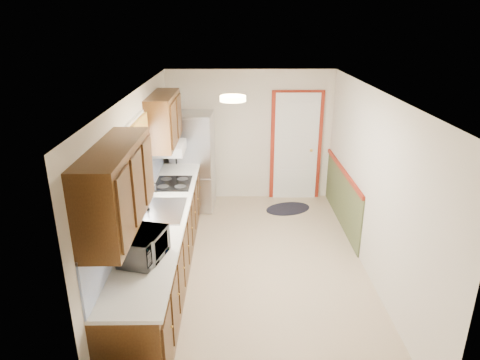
{
  "coord_description": "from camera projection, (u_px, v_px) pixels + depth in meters",
  "views": [
    {
      "loc": [
        -0.28,
        -5.12,
        3.22
      ],
      "look_at": [
        -0.21,
        0.35,
        1.15
      ],
      "focal_mm": 32.0,
      "sensor_mm": 36.0,
      "label": 1
    }
  ],
  "objects": [
    {
      "name": "rug",
      "position": [
        288.0,
        209.0,
        7.72
      ],
      "size": [
        0.96,
        0.78,
        0.01
      ],
      "primitive_type": "ellipsoid",
      "rotation": [
        0.0,
        0.0,
        0.35
      ],
      "color": "black",
      "rests_on": "ground"
    },
    {
      "name": "room_shell",
      "position": [
        257.0,
        186.0,
        5.51
      ],
      "size": [
        3.2,
        5.2,
        2.52
      ],
      "color": "tan",
      "rests_on": "ground"
    },
    {
      "name": "back_wall_trim",
      "position": [
        305.0,
        157.0,
        7.7
      ],
      "size": [
        1.12,
        2.3,
        2.08
      ],
      "color": "maroon",
      "rests_on": "ground"
    },
    {
      "name": "ceiling_fixture",
      "position": [
        233.0,
        98.0,
        4.91
      ],
      "size": [
        0.3,
        0.3,
        0.06
      ],
      "primitive_type": "cylinder",
      "color": "#FFD88C",
      "rests_on": "room_shell"
    },
    {
      "name": "cooktop",
      "position": [
        173.0,
        183.0,
        6.28
      ],
      "size": [
        0.51,
        0.62,
        0.02
      ],
      "primitive_type": "cube",
      "color": "black",
      "rests_on": "kitchen_run"
    },
    {
      "name": "refrigerator",
      "position": [
        193.0,
        161.0,
        7.53
      ],
      "size": [
        0.76,
        0.74,
        1.72
      ],
      "rotation": [
        0.0,
        0.0,
        -0.06
      ],
      "color": "#B7B7BC",
      "rests_on": "ground"
    },
    {
      "name": "microwave",
      "position": [
        143.0,
        243.0,
        4.26
      ],
      "size": [
        0.41,
        0.58,
        0.36
      ],
      "primitive_type": "imported",
      "rotation": [
        0.0,
        0.0,
        1.32
      ],
      "color": "white",
      "rests_on": "kitchen_run"
    },
    {
      "name": "kitchen_run",
      "position": [
        159.0,
        224.0,
        5.36
      ],
      "size": [
        0.63,
        4.0,
        2.2
      ],
      "color": "#3E230E",
      "rests_on": "ground"
    }
  ]
}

